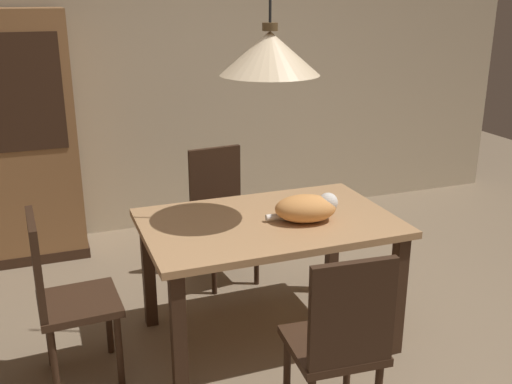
% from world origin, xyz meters
% --- Properties ---
extents(back_wall, '(6.40, 0.10, 2.90)m').
position_xyz_m(back_wall, '(0.00, 2.65, 1.45)').
color(back_wall, beige).
rests_on(back_wall, ground).
extents(dining_table, '(1.40, 0.90, 0.75)m').
position_xyz_m(dining_table, '(-0.00, 0.59, 0.65)').
color(dining_table, tan).
rests_on(dining_table, ground).
extents(chair_left_side, '(0.42, 0.42, 0.93)m').
position_xyz_m(chair_left_side, '(-1.13, 0.58, 0.51)').
color(chair_left_side, '#382316').
rests_on(chair_left_side, ground).
extents(chair_near_front, '(0.43, 0.43, 0.93)m').
position_xyz_m(chair_near_front, '(-0.01, -0.29, 0.51)').
color(chair_near_front, '#382316').
rests_on(chair_near_front, ground).
extents(chair_far_back, '(0.44, 0.44, 0.93)m').
position_xyz_m(chair_far_back, '(-0.01, 1.46, 0.51)').
color(chair_far_back, '#382316').
rests_on(chair_far_back, ground).
extents(cat_sleeping, '(0.40, 0.30, 0.16)m').
position_xyz_m(cat_sleeping, '(0.19, 0.49, 0.83)').
color(cat_sleeping, '#E59951').
rests_on(cat_sleeping, dining_table).
extents(pendant_lamp, '(0.52, 0.52, 1.30)m').
position_xyz_m(pendant_lamp, '(-0.00, 0.59, 1.66)').
color(pendant_lamp, beige).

